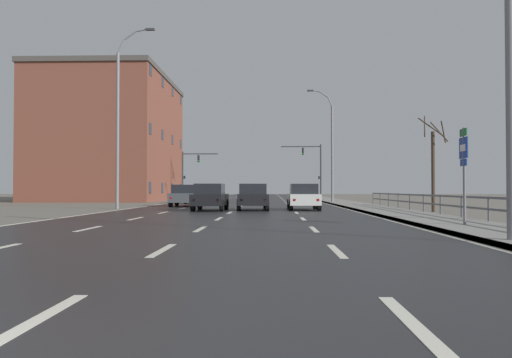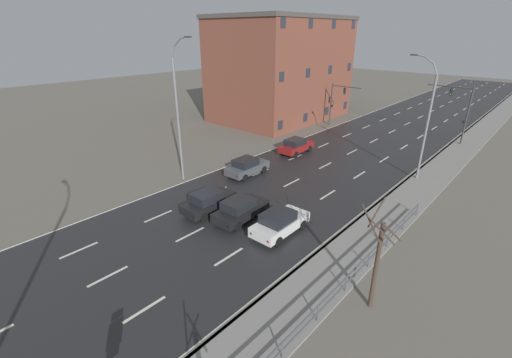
{
  "view_description": "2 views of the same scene",
  "coord_description": "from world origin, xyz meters",
  "px_view_note": "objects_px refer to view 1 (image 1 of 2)",
  "views": [
    {
      "loc": [
        2.21,
        -2.67,
        1.25
      ],
      "look_at": [
        0.01,
        66.82,
        2.67
      ],
      "focal_mm": 35.24,
      "sensor_mm": 36.0,
      "label": 1
    },
    {
      "loc": [
        15.43,
        12.53,
        11.81
      ],
      "look_at": [
        0.0,
        29.85,
        1.82
      ],
      "focal_mm": 24.14,
      "sensor_mm": 36.0,
      "label": 2
    }
  ],
  "objects_px": {
    "car_far_left": "(253,197)",
    "traffic_signal_left": "(189,169)",
    "street_lamp_midground": "(331,147)",
    "car_mid_centre": "(210,197)",
    "car_near_right": "(185,195)",
    "street_lamp_left_bank": "(120,120)",
    "brick_building": "(112,139)",
    "street_lamp_foreground": "(502,2)",
    "car_distant": "(303,197)",
    "car_near_left": "(197,194)",
    "highway_sign": "(464,164)",
    "traffic_signal_right": "(314,164)"
  },
  "relations": [
    {
      "from": "street_lamp_foreground",
      "to": "street_lamp_left_bank",
      "type": "relative_size",
      "value": 0.97
    },
    {
      "from": "street_lamp_foreground",
      "to": "street_lamp_left_bank",
      "type": "height_order",
      "value": "street_lamp_left_bank"
    },
    {
      "from": "highway_sign",
      "to": "car_near_right",
      "type": "xyz_separation_m",
      "value": [
        -12.42,
        19.51,
        -1.27
      ]
    },
    {
      "from": "street_lamp_foreground",
      "to": "car_near_left",
      "type": "bearing_deg",
      "value": 110.06
    },
    {
      "from": "street_lamp_left_bank",
      "to": "traffic_signal_left",
      "type": "distance_m",
      "value": 25.09
    },
    {
      "from": "car_mid_centre",
      "to": "car_far_left",
      "type": "distance_m",
      "value": 2.52
    },
    {
      "from": "traffic_signal_left",
      "to": "car_mid_centre",
      "type": "bearing_deg",
      "value": -78.05
    },
    {
      "from": "street_lamp_foreground",
      "to": "brick_building",
      "type": "distance_m",
      "value": 49.79
    },
    {
      "from": "street_lamp_foreground",
      "to": "car_near_right",
      "type": "relative_size",
      "value": 2.72
    },
    {
      "from": "car_far_left",
      "to": "traffic_signal_right",
      "type": "bearing_deg",
      "value": 74.87
    },
    {
      "from": "traffic_signal_right",
      "to": "brick_building",
      "type": "xyz_separation_m",
      "value": [
        -22.85,
        -2.89,
        2.7
      ]
    },
    {
      "from": "car_far_left",
      "to": "brick_building",
      "type": "bearing_deg",
      "value": 119.89
    },
    {
      "from": "car_distant",
      "to": "car_far_left",
      "type": "relative_size",
      "value": 0.98
    },
    {
      "from": "car_distant",
      "to": "street_lamp_foreground",
      "type": "bearing_deg",
      "value": -80.43
    },
    {
      "from": "highway_sign",
      "to": "car_far_left",
      "type": "xyz_separation_m",
      "value": [
        -7.33,
        13.42,
        -1.27
      ]
    },
    {
      "from": "traffic_signal_right",
      "to": "street_lamp_left_bank",
      "type": "bearing_deg",
      "value": -118.48
    },
    {
      "from": "street_lamp_left_bank",
      "to": "traffic_signal_left",
      "type": "xyz_separation_m",
      "value": [
        0.28,
        25.0,
        -2.07
      ]
    },
    {
      "from": "street_lamp_left_bank",
      "to": "car_near_right",
      "type": "relative_size",
      "value": 2.8
    },
    {
      "from": "car_far_left",
      "to": "car_mid_centre",
      "type": "bearing_deg",
      "value": -169.02
    },
    {
      "from": "street_lamp_foreground",
      "to": "brick_building",
      "type": "xyz_separation_m",
      "value": [
        -23.18,
        44.05,
        1.4
      ]
    },
    {
      "from": "brick_building",
      "to": "street_lamp_left_bank",
      "type": "bearing_deg",
      "value": -70.95
    },
    {
      "from": "traffic_signal_right",
      "to": "car_near_right",
      "type": "height_order",
      "value": "traffic_signal_right"
    },
    {
      "from": "car_mid_centre",
      "to": "street_lamp_left_bank",
      "type": "bearing_deg",
      "value": 159.05
    },
    {
      "from": "car_distant",
      "to": "car_near_right",
      "type": "bearing_deg",
      "value": 144.44
    },
    {
      "from": "street_lamp_midground",
      "to": "car_mid_centre",
      "type": "distance_m",
      "value": 18.58
    },
    {
      "from": "brick_building",
      "to": "car_far_left",
      "type": "bearing_deg",
      "value": -56.9
    },
    {
      "from": "street_lamp_midground",
      "to": "car_near_left",
      "type": "distance_m",
      "value": 12.56
    },
    {
      "from": "brick_building",
      "to": "traffic_signal_left",
      "type": "bearing_deg",
      "value": 6.83
    },
    {
      "from": "car_distant",
      "to": "car_near_left",
      "type": "xyz_separation_m",
      "value": [
        -8.41,
        13.49,
        0.0
      ]
    },
    {
      "from": "traffic_signal_left",
      "to": "car_distant",
      "type": "distance_m",
      "value": 28.84
    },
    {
      "from": "brick_building",
      "to": "traffic_signal_right",
      "type": "bearing_deg",
      "value": 7.21
    },
    {
      "from": "car_far_left",
      "to": "traffic_signal_left",
      "type": "bearing_deg",
      "value": 103.89
    },
    {
      "from": "street_lamp_foreground",
      "to": "car_far_left",
      "type": "height_order",
      "value": "street_lamp_foreground"
    },
    {
      "from": "street_lamp_left_bank",
      "to": "car_near_left",
      "type": "distance_m",
      "value": 13.41
    },
    {
      "from": "street_lamp_midground",
      "to": "car_far_left",
      "type": "xyz_separation_m",
      "value": [
        -6.39,
        -15.18,
        -4.2
      ]
    },
    {
      "from": "street_lamp_left_bank",
      "to": "highway_sign",
      "type": "xyz_separation_m",
      "value": [
        15.85,
        -15.22,
        -3.59
      ]
    },
    {
      "from": "street_lamp_left_bank",
      "to": "car_distant",
      "type": "relative_size",
      "value": 2.8
    },
    {
      "from": "street_lamp_left_bank",
      "to": "car_near_left",
      "type": "height_order",
      "value": "street_lamp_left_bank"
    },
    {
      "from": "car_near_left",
      "to": "brick_building",
      "type": "relative_size",
      "value": 0.22
    },
    {
      "from": "car_distant",
      "to": "street_lamp_left_bank",
      "type": "bearing_deg",
      "value": 172.57
    },
    {
      "from": "car_mid_centre",
      "to": "car_near_right",
      "type": "distance_m",
      "value": 7.22
    },
    {
      "from": "traffic_signal_left",
      "to": "brick_building",
      "type": "distance_m",
      "value": 9.23
    },
    {
      "from": "street_lamp_foreground",
      "to": "brick_building",
      "type": "bearing_deg",
      "value": 117.75
    },
    {
      "from": "traffic_signal_left",
      "to": "street_lamp_midground",
      "type": "bearing_deg",
      "value": -38.44
    },
    {
      "from": "car_mid_centre",
      "to": "car_near_left",
      "type": "relative_size",
      "value": 1.0
    },
    {
      "from": "traffic_signal_left",
      "to": "street_lamp_left_bank",
      "type": "bearing_deg",
      "value": -90.64
    },
    {
      "from": "traffic_signal_left",
      "to": "car_distant",
      "type": "relative_size",
      "value": 1.34
    },
    {
      "from": "traffic_signal_left",
      "to": "car_near_right",
      "type": "relative_size",
      "value": 1.34
    },
    {
      "from": "street_lamp_left_bank",
      "to": "brick_building",
      "type": "distance_m",
      "value": 25.39
    },
    {
      "from": "car_near_right",
      "to": "brick_building",
      "type": "xyz_separation_m",
      "value": [
        -11.71,
        19.68,
        6.09
      ]
    }
  ]
}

